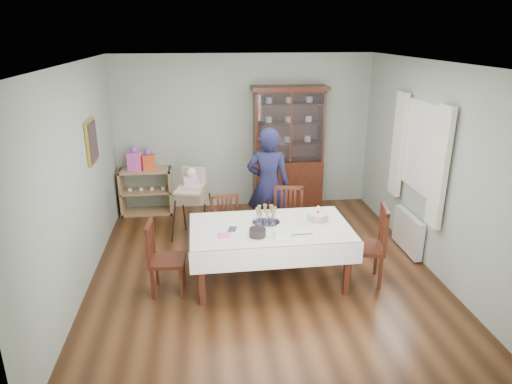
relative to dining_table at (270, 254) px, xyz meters
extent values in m
plane|color=#593319|center=(-0.05, 0.28, -0.38)|extent=(5.00, 5.00, 0.00)
plane|color=#9EAA99|center=(-0.05, 2.78, 0.97)|extent=(4.50, 0.00, 4.50)
plane|color=#9EAA99|center=(-2.30, 0.28, 0.97)|extent=(0.00, 5.00, 5.00)
plane|color=#9EAA99|center=(2.20, 0.28, 0.97)|extent=(0.00, 5.00, 5.00)
plane|color=white|center=(-0.05, 0.28, 2.32)|extent=(5.00, 5.00, 0.00)
cube|color=#4D2213|center=(0.00, 0.00, 0.34)|extent=(1.91, 1.07, 0.06)
cube|color=white|center=(0.00, 0.00, 0.37)|extent=(2.01, 1.18, 0.01)
cube|color=#4D2213|center=(0.70, 2.54, 0.07)|extent=(1.20, 0.45, 0.90)
cube|color=white|center=(0.70, 2.35, 1.12)|extent=(1.12, 0.01, 1.16)
cube|color=#4D2213|center=(0.70, 2.54, 1.76)|extent=(1.30, 0.48, 0.07)
cube|color=tan|center=(-1.80, 2.56, -0.36)|extent=(0.90, 0.38, 0.04)
cube|color=tan|center=(-1.80, 2.56, 0.02)|extent=(0.90, 0.38, 0.03)
cube|color=tan|center=(-1.80, 2.56, 0.40)|extent=(0.90, 0.38, 0.04)
cube|color=tan|center=(-2.22, 2.56, 0.02)|extent=(0.04, 0.38, 0.80)
cube|color=tan|center=(-1.38, 2.56, 0.02)|extent=(0.04, 0.38, 0.80)
cube|color=gold|center=(-2.27, 1.08, 1.27)|extent=(0.04, 0.48, 0.58)
cube|color=white|center=(2.17, 0.58, 1.17)|extent=(0.04, 1.02, 1.22)
cube|color=silver|center=(2.11, -0.04, 1.07)|extent=(0.07, 0.30, 1.55)
cube|color=silver|center=(2.11, 1.20, 1.07)|extent=(0.07, 0.30, 1.55)
cube|color=white|center=(2.11, 0.58, -0.08)|extent=(0.10, 0.80, 0.55)
cube|color=#4D2213|center=(-0.50, 0.59, 0.04)|extent=(0.47, 0.47, 0.05)
cube|color=#4D2213|center=(-0.52, 0.78, 0.29)|extent=(0.40, 0.09, 0.49)
cube|color=#4D2213|center=(0.37, 0.69, 0.06)|extent=(0.50, 0.50, 0.05)
cube|color=#4D2213|center=(0.40, 0.88, 0.33)|extent=(0.42, 0.11, 0.52)
cube|color=#4D2213|center=(-1.27, -0.10, 0.04)|extent=(0.44, 0.44, 0.05)
cube|color=#4D2213|center=(-1.46, -0.09, 0.29)|extent=(0.06, 0.40, 0.49)
cube|color=#4D2213|center=(1.19, -0.14, 0.08)|extent=(0.55, 0.55, 0.05)
cube|color=#4D2213|center=(1.39, -0.18, 0.37)|extent=(0.14, 0.44, 0.54)
imported|color=black|center=(0.15, 1.23, 0.49)|extent=(0.71, 0.54, 1.75)
cube|color=tan|center=(-0.98, 1.47, 0.33)|extent=(0.45, 0.42, 0.26)
cube|color=tan|center=(-0.98, 1.47, 0.55)|extent=(0.37, 0.17, 0.30)
cube|color=tan|center=(-0.98, 1.47, 0.42)|extent=(0.42, 0.28, 0.03)
cube|color=silver|center=(-0.98, 1.47, 0.51)|extent=(0.23, 0.20, 0.20)
sphere|color=beige|center=(-0.98, 1.47, 0.66)|extent=(0.16, 0.16, 0.16)
cylinder|color=silver|center=(-0.04, 0.11, 0.38)|extent=(0.35, 0.35, 0.01)
torus|color=silver|center=(-0.04, 0.11, 0.39)|extent=(0.36, 0.36, 0.01)
cylinder|color=white|center=(0.62, 0.09, 0.38)|extent=(0.30, 0.30, 0.02)
cylinder|color=brown|center=(0.62, 0.09, 0.44)|extent=(0.26, 0.26, 0.09)
cylinder|color=silver|center=(0.62, 0.09, 0.49)|extent=(0.26, 0.26, 0.01)
cylinder|color=#F24C4C|center=(0.62, 0.09, 0.53)|extent=(0.01, 0.01, 0.07)
sphere|color=yellow|center=(0.62, 0.09, 0.57)|extent=(0.02, 0.02, 0.02)
cylinder|color=black|center=(-0.19, -0.26, 0.42)|extent=(0.26, 0.26, 0.10)
cylinder|color=white|center=(0.10, -0.33, 0.42)|extent=(0.24, 0.24, 0.10)
cube|color=#FF5DD4|center=(-0.59, -0.22, 0.38)|extent=(0.14, 0.14, 0.02)
cube|color=silver|center=(0.35, -0.29, 0.38)|extent=(0.26, 0.04, 0.01)
cube|color=#FF5DD4|center=(-1.95, 2.54, 0.57)|extent=(0.26, 0.20, 0.31)
sphere|color=#E533B2|center=(-1.95, 2.54, 0.78)|extent=(0.12, 0.12, 0.12)
cube|color=#E44E24|center=(-1.72, 2.54, 0.55)|extent=(0.23, 0.18, 0.27)
sphere|color=#E533B2|center=(-1.72, 2.54, 0.73)|extent=(0.12, 0.12, 0.12)
camera|label=1|loc=(-0.80, -5.13, 2.67)|focal=32.00mm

